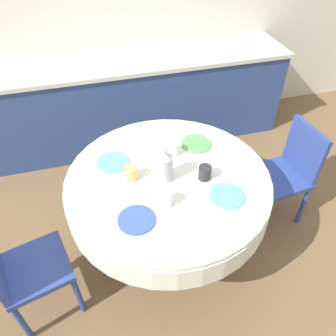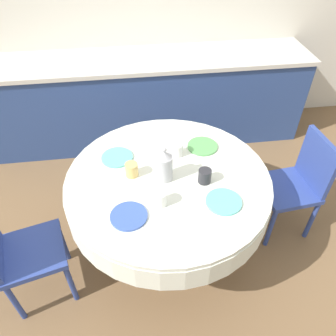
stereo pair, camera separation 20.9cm
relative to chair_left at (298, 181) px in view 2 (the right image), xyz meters
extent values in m
plane|color=brown|center=(-1.01, -0.10, -0.49)|extent=(12.00, 12.00, 0.00)
cube|color=silver|center=(-1.01, 1.74, 0.81)|extent=(7.00, 0.05, 2.60)
cube|color=#2D4784|center=(-1.01, 1.41, -0.05)|extent=(3.20, 0.60, 0.88)
cube|color=beige|center=(-1.01, 1.41, 0.41)|extent=(3.24, 0.64, 0.04)
cylinder|color=brown|center=(-1.01, -0.10, -0.47)|extent=(0.44, 0.44, 0.04)
cylinder|color=brown|center=(-1.01, -0.10, -0.19)|extent=(0.11, 0.11, 0.51)
cylinder|color=silver|center=(-1.01, -0.10, 0.15)|extent=(1.36, 1.36, 0.18)
cylinder|color=silver|center=(-1.01, -0.10, 0.26)|extent=(1.35, 1.35, 0.03)
cube|color=#2D428E|center=(-0.07, -0.01, -0.06)|extent=(0.44, 0.44, 0.04)
cube|color=#2D428E|center=(0.11, 0.01, 0.17)|extent=(0.07, 0.38, 0.42)
cylinder|color=#2D428E|center=(-0.23, -0.20, -0.28)|extent=(0.04, 0.04, 0.41)
cylinder|color=#2D428E|center=(-0.27, 0.15, -0.28)|extent=(0.04, 0.04, 0.41)
cylinder|color=#2D428E|center=(0.12, -0.17, -0.28)|extent=(0.04, 0.04, 0.41)
cylinder|color=#2D428E|center=(0.09, 0.19, -0.28)|extent=(0.04, 0.04, 0.41)
cube|color=#2D428E|center=(-1.93, -0.33, -0.06)|extent=(0.49, 0.49, 0.04)
cylinder|color=#2D428E|center=(-1.80, -0.12, -0.28)|extent=(0.04, 0.04, 0.41)
cylinder|color=#2D428E|center=(-1.72, -0.46, -0.28)|extent=(0.04, 0.04, 0.41)
cylinder|color=#2D428E|center=(-2.15, -0.20, -0.28)|extent=(0.04, 0.04, 0.41)
cylinder|color=#2D428E|center=(-2.06, -0.55, -0.28)|extent=(0.04, 0.04, 0.41)
cylinder|color=#3856AD|center=(-1.29, -0.40, 0.28)|extent=(0.22, 0.22, 0.01)
cylinder|color=white|center=(-1.09, -0.32, 0.32)|extent=(0.08, 0.08, 0.09)
cylinder|color=#60BCB7|center=(-0.71, -0.36, 0.28)|extent=(0.22, 0.22, 0.01)
cylinder|color=#28282D|center=(-0.79, -0.17, 0.32)|extent=(0.08, 0.08, 0.09)
cylinder|color=#60BCB7|center=(-1.34, 0.14, 0.28)|extent=(0.22, 0.22, 0.01)
cylinder|color=#DBB766|center=(-1.25, -0.05, 0.32)|extent=(0.08, 0.08, 0.09)
cylinder|color=#5BA85B|center=(-0.72, 0.18, 0.28)|extent=(0.22, 0.22, 0.01)
cylinder|color=white|center=(-0.92, 0.12, 0.32)|extent=(0.08, 0.08, 0.09)
cylinder|color=#B2B2B7|center=(-1.04, -0.11, 0.36)|extent=(0.11, 0.11, 0.18)
cone|color=#B2B2B7|center=(-1.04, -0.11, 0.47)|extent=(0.10, 0.10, 0.04)
sphere|color=#B2B2B7|center=(-1.04, -0.11, 0.51)|extent=(0.03, 0.03, 0.03)
camera|label=1|loc=(-1.43, -1.59, 1.76)|focal=35.00mm
camera|label=2|loc=(-1.22, -1.64, 1.76)|focal=35.00mm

